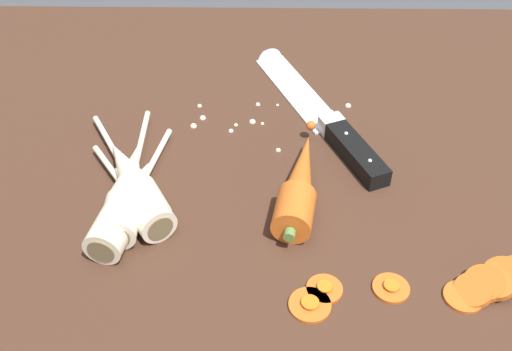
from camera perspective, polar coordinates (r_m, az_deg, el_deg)
The scene contains 12 objects.
ground_plane at distance 69.86cm, azimuth 0.03°, elevation -1.09°, with size 120.00×90.00×4.00cm, color #42281C.
chefs_knife at distance 79.45cm, azimuth 5.41°, elevation 7.04°, with size 16.85×33.20×4.18cm.
whole_carrot at distance 64.31cm, azimuth 4.31°, elevation -0.78°, with size 6.74×19.84×4.20cm.
parsnip_front at distance 64.05cm, azimuth -11.68°, elevation -2.04°, with size 11.96×15.93×4.00cm.
parsnip_mid_left at distance 66.39cm, azimuth -12.12°, elevation -0.30°, with size 12.65×20.09×4.00cm.
parsnip_mid_right at distance 65.33cm, azimuth -12.51°, elevation -1.18°, with size 4.25×23.27×4.00cm.
parsnip_back at distance 63.46cm, azimuth -12.61°, elevation -2.72°, with size 6.40×21.49×4.00cm.
carrot_slice_stack at distance 60.26cm, azimuth 21.93°, elevation -9.82°, with size 8.81×5.58×3.51cm.
carrot_slice_stray_near at distance 55.55cm, azimuth 5.33°, elevation -12.47°, with size 4.04×4.04×0.70cm.
carrot_slice_stray_mid at distance 56.82cm, azimuth 6.77°, elevation -10.94°, with size 3.52×3.52×0.70cm.
carrot_slice_stray_far at distance 57.99cm, azimuth 13.17°, elevation -10.64°, with size 3.59×3.59×0.70cm.
mince_crumbs at distance 76.91cm, azimuth -0.49°, elevation 5.71°, with size 21.58×10.68×0.87cm.
Camera 1 is at (0.77, -51.78, 44.89)cm, focal length 40.62 mm.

